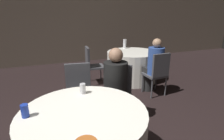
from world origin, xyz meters
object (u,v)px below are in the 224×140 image
object	(u,v)px
table_far	(132,66)
soda_can_blue	(25,111)
person_black_shirt	(114,89)
bottle_far	(125,44)
person_blue_shirt	(153,67)
chair_far_south	(158,71)
chair_far_west	(91,62)
chair_near_northeast	(118,89)
soda_can_silver	(83,89)
chair_near_north	(79,88)

from	to	relation	value
table_far	soda_can_blue	distance (m)	3.21
person_black_shirt	bottle_far	size ratio (longest dim) A/B	4.84
person_black_shirt	soda_can_blue	xyz separation A→B (m)	(-1.08, -0.56, 0.19)
table_far	person_black_shirt	world-z (taller)	person_black_shirt
table_far	person_black_shirt	bearing A→B (deg)	-124.71
person_blue_shirt	bottle_far	size ratio (longest dim) A/B	4.80
table_far	person_black_shirt	size ratio (longest dim) A/B	1.06
chair_far_south	bottle_far	bearing A→B (deg)	88.73
chair_far_south	chair_far_west	size ratio (longest dim) A/B	1.00
table_far	chair_far_south	distance (m)	1.06
person_blue_shirt	chair_near_northeast	bearing A→B (deg)	-149.49
chair_near_northeast	soda_can_blue	xyz separation A→B (m)	(-1.19, -0.68, 0.26)
soda_can_blue	soda_can_silver	world-z (taller)	same
soda_can_blue	soda_can_silver	xyz separation A→B (m)	(0.59, 0.30, 0.00)
soda_can_silver	chair_near_northeast	bearing A→B (deg)	32.26
person_blue_shirt	chair_far_south	bearing A→B (deg)	-90.00
soda_can_blue	bottle_far	distance (m)	3.56
chair_far_west	bottle_far	bearing A→B (deg)	115.70
chair_near_north	chair_far_south	distance (m)	1.67
person_blue_shirt	soda_can_silver	xyz separation A→B (m)	(-1.70, -1.07, 0.21)
table_far	person_black_shirt	xyz separation A→B (m)	(-1.17, -1.69, 0.23)
chair_far_west	soda_can_blue	distance (m)	2.64
soda_can_silver	table_far	bearing A→B (deg)	49.49
chair_near_northeast	person_blue_shirt	size ratio (longest dim) A/B	0.77
chair_near_northeast	soda_can_silver	bearing A→B (deg)	73.88
table_far	chair_near_northeast	bearing A→B (deg)	-124.13
chair_far_south	soda_can_silver	world-z (taller)	chair_far_south
table_far	chair_near_north	size ratio (longest dim) A/B	1.39
person_black_shirt	chair_far_west	bearing A→B (deg)	-52.56
soda_can_blue	chair_near_north	bearing A→B (deg)	55.27
chair_far_west	table_far	bearing A→B (deg)	90.00
chair_far_south	soda_can_silver	distance (m)	1.94
chair_far_west	soda_can_silver	bearing A→B (deg)	-12.91
table_far	soda_can_blue	bearing A→B (deg)	-135.03
chair_near_northeast	person_blue_shirt	bearing A→B (deg)	-106.01
chair_far_west	soda_can_blue	world-z (taller)	chair_far_west
table_far	soda_can_silver	bearing A→B (deg)	-130.51
table_far	chair_far_south	world-z (taller)	chair_far_south
chair_far_south	chair_far_west	distance (m)	1.55
table_far	chair_near_north	distance (m)	2.09
chair_near_northeast	bottle_far	world-z (taller)	bottle_far
chair_near_north	chair_near_northeast	size ratio (longest dim) A/B	1.00
chair_near_northeast	soda_can_blue	size ratio (longest dim) A/B	7.42
table_far	chair_far_south	size ratio (longest dim) A/B	1.39
chair_near_northeast	chair_far_south	world-z (taller)	same
chair_near_north	chair_near_northeast	xyz separation A→B (m)	(0.54, -0.25, 0.00)
soda_can_silver	person_blue_shirt	bearing A→B (deg)	32.32
chair_far_west	person_blue_shirt	world-z (taller)	person_blue_shirt
soda_can_blue	soda_can_silver	distance (m)	0.66
table_far	chair_far_west	distance (m)	1.06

